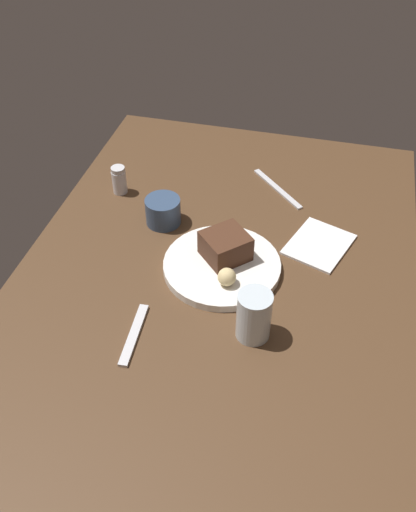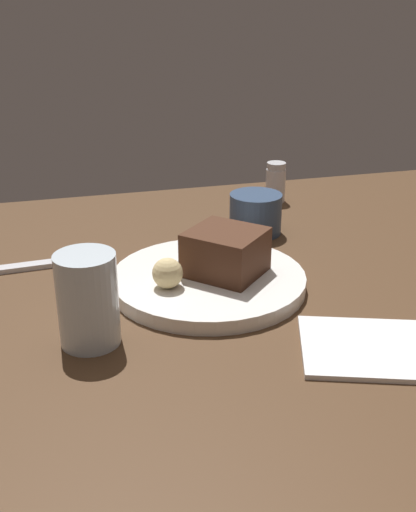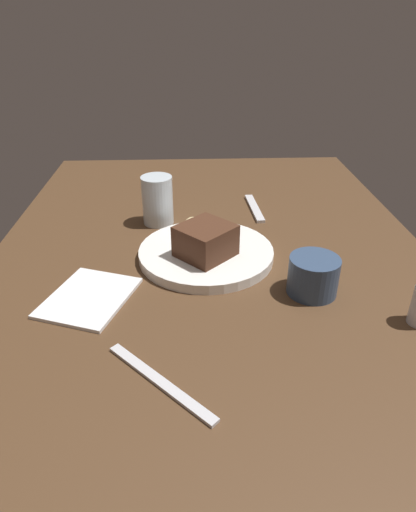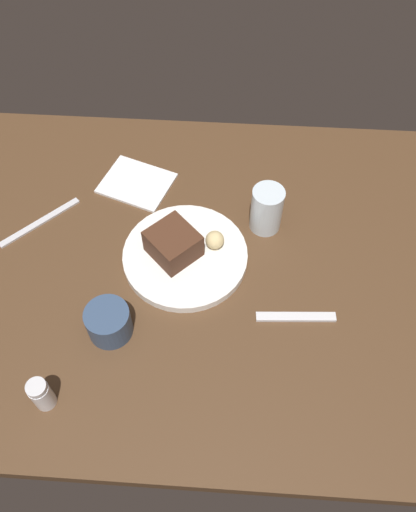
# 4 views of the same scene
# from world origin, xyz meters

# --- Properties ---
(dining_table) EXTENTS (1.20, 0.84, 0.03)m
(dining_table) POSITION_xyz_m (0.00, 0.00, 0.01)
(dining_table) COLOR #4C331E
(dining_table) RESTS_ON ground
(dessert_plate) EXTENTS (0.25, 0.25, 0.02)m
(dessert_plate) POSITION_xyz_m (-0.01, 0.01, 0.04)
(dessert_plate) COLOR white
(dessert_plate) RESTS_ON dining_table
(chocolate_cake_slice) EXTENTS (0.12, 0.12, 0.06)m
(chocolate_cake_slice) POSITION_xyz_m (-0.04, 0.01, 0.08)
(chocolate_cake_slice) COLOR #472819
(chocolate_cake_slice) RESTS_ON dessert_plate
(bread_roll) EXTENTS (0.04, 0.04, 0.04)m
(bread_roll) POSITION_xyz_m (0.04, 0.03, 0.07)
(bread_roll) COLOR #DBC184
(bread_roll) RESTS_ON dessert_plate
(salt_shaker) EXTENTS (0.04, 0.04, 0.07)m
(salt_shaker) POSITION_xyz_m (-0.22, -0.30, 0.07)
(salt_shaker) COLOR silver
(salt_shaker) RESTS_ON dining_table
(water_glass) EXTENTS (0.07, 0.07, 0.10)m
(water_glass) POSITION_xyz_m (0.15, 0.11, 0.08)
(water_glass) COLOR silver
(water_glass) RESTS_ON dining_table
(coffee_cup) EXTENTS (0.08, 0.08, 0.06)m
(coffee_cup) POSITION_xyz_m (-0.14, -0.16, 0.06)
(coffee_cup) COLOR #334766
(coffee_cup) RESTS_ON dining_table
(dessert_spoon) EXTENTS (0.15, 0.03, 0.01)m
(dessert_spoon) POSITION_xyz_m (0.21, -0.11, 0.03)
(dessert_spoon) COLOR silver
(dessert_spoon) RESTS_ON dining_table
(folded_napkin) EXTENTS (0.18, 0.16, 0.01)m
(folded_napkin) POSITION_xyz_m (-0.14, 0.21, 0.03)
(folded_napkin) COLOR white
(folded_napkin) RESTS_ON dining_table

